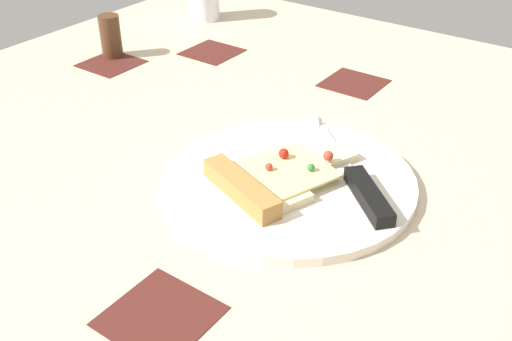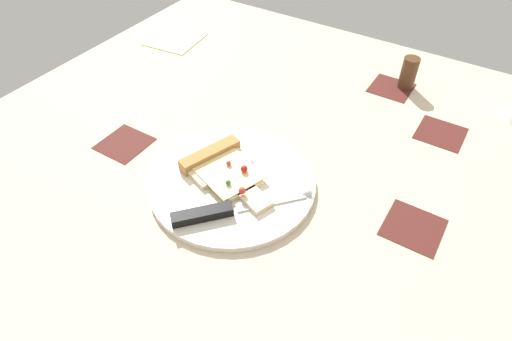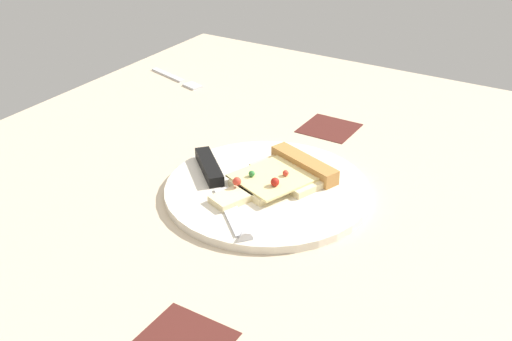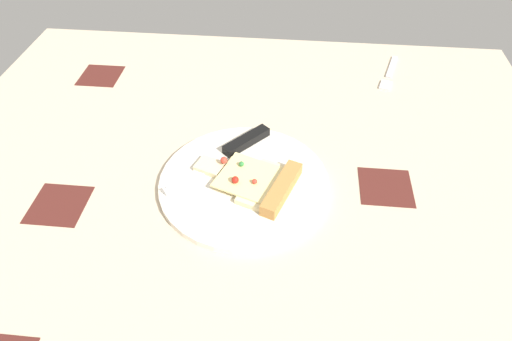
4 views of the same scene
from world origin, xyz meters
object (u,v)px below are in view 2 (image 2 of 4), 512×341
at_px(plate, 233,183).
at_px(napkin, 175,39).
at_px(pizza_slice, 224,169).
at_px(pepper_shaker, 409,73).
at_px(knife, 227,208).

relative_size(plate, napkin, 2.25).
bearing_deg(pizza_slice, pepper_shaker, 178.46).
bearing_deg(pepper_shaker, knife, -103.18).
relative_size(plate, pepper_shaker, 4.00).
relative_size(plate, knife, 1.52).
height_order(pizza_slice, napkin, pizza_slice).
distance_m(plate, knife, 0.07).
height_order(plate, pizza_slice, pizza_slice).
bearing_deg(pepper_shaker, pizza_slice, -111.44).
xyz_separation_m(pizza_slice, pepper_shaker, (0.18, 0.46, 0.02)).
bearing_deg(plate, pizza_slice, 159.98).
relative_size(pizza_slice, knife, 0.99).
xyz_separation_m(knife, pepper_shaker, (0.12, 0.53, 0.02)).
relative_size(knife, napkin, 1.48).
xyz_separation_m(knife, napkin, (-0.47, 0.43, -0.02)).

